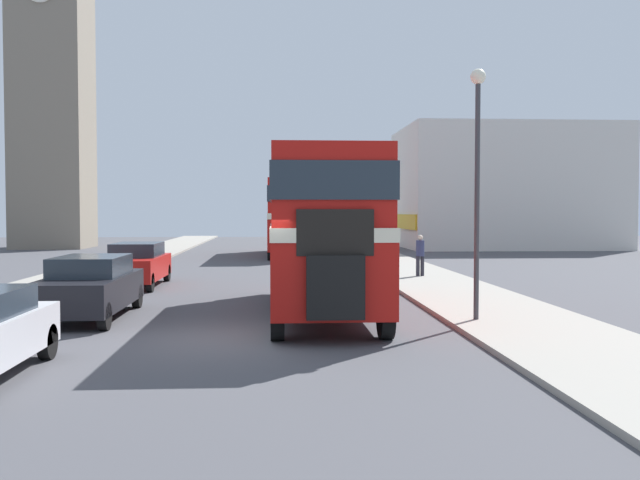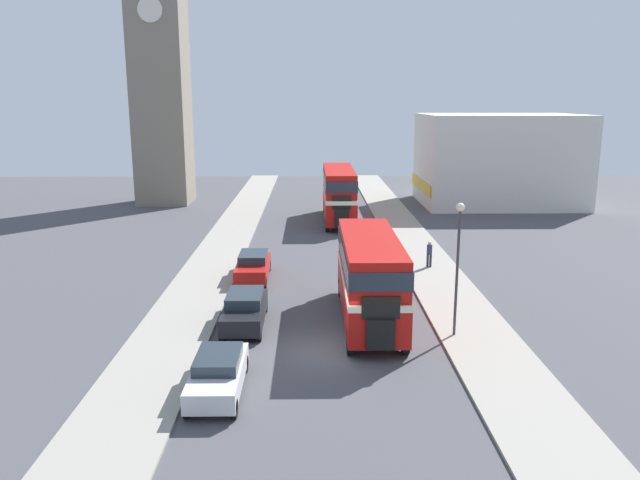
% 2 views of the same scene
% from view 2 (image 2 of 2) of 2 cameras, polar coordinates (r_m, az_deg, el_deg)
% --- Properties ---
extents(ground_plane, '(120.00, 120.00, 0.00)m').
position_cam_2_polar(ground_plane, '(26.21, 0.51, -10.20)').
color(ground_plane, '#47474C').
extents(sidewalk_right, '(3.50, 120.00, 0.12)m').
position_cam_2_polar(sidewalk_right, '(27.19, 15.09, -9.66)').
color(sidewalk_right, gray).
rests_on(sidewalk_right, ground_plane).
extents(sidewalk_left, '(3.50, 120.00, 0.12)m').
position_cam_2_polar(sidewalk_left, '(26.90, -14.24, -9.86)').
color(sidewalk_left, gray).
rests_on(sidewalk_left, ground_plane).
extents(double_decker_bus, '(2.56, 9.57, 4.05)m').
position_cam_2_polar(double_decker_bus, '(28.97, 4.58, -2.93)').
color(double_decker_bus, '#B2140F').
rests_on(double_decker_bus, ground_plane).
extents(bus_distant, '(2.49, 10.73, 4.49)m').
position_cam_2_polar(bus_distant, '(53.02, 1.73, 4.55)').
color(bus_distant, '#B2140F').
rests_on(bus_distant, ground_plane).
extents(car_parked_near, '(1.74, 4.46, 1.42)m').
position_cam_2_polar(car_parked_near, '(22.87, -9.30, -11.92)').
color(car_parked_near, silver).
rests_on(car_parked_near, ground_plane).
extents(car_parked_mid, '(1.81, 4.68, 1.54)m').
position_cam_2_polar(car_parked_mid, '(29.05, -6.90, -6.28)').
color(car_parked_mid, black).
rests_on(car_parked_mid, ground_plane).
extents(car_parked_far, '(1.77, 4.60, 1.54)m').
position_cam_2_polar(car_parked_far, '(36.26, -6.13, -2.38)').
color(car_parked_far, red).
rests_on(car_parked_far, ground_plane).
extents(pedestrian_walking, '(0.33, 0.33, 1.61)m').
position_cam_2_polar(pedestrian_walking, '(38.79, 9.97, -1.13)').
color(pedestrian_walking, '#282833').
rests_on(pedestrian_walking, sidewalk_right).
extents(street_lamp, '(0.36, 0.36, 5.86)m').
position_cam_2_polar(street_lamp, '(27.20, 12.52, -0.87)').
color(street_lamp, '#38383D').
rests_on(street_lamp, sidewalk_right).
extents(church_tower, '(5.27, 5.27, 35.56)m').
position_cam_2_polar(church_tower, '(64.53, -14.72, 19.48)').
color(church_tower, gray).
rests_on(church_tower, ground_plane).
extents(shop_building_block, '(15.11, 10.86, 8.78)m').
position_cam_2_polar(shop_building_block, '(64.16, 16.01, 7.07)').
color(shop_building_block, silver).
rests_on(shop_building_block, ground_plane).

